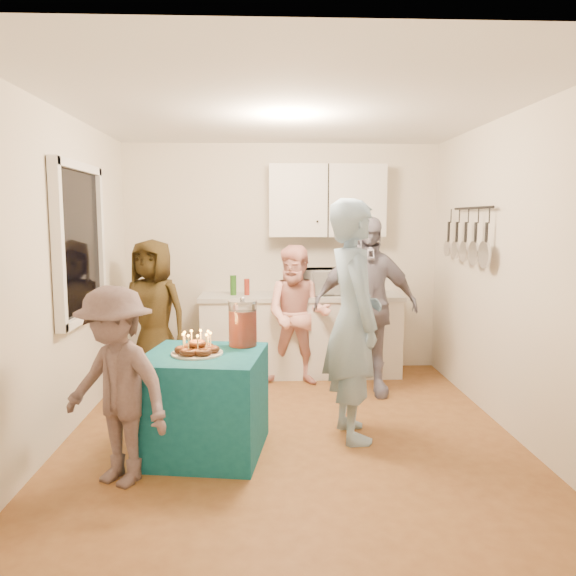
{
  "coord_description": "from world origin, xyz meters",
  "views": [
    {
      "loc": [
        -0.21,
        -4.5,
        1.75
      ],
      "look_at": [
        0.0,
        0.35,
        1.15
      ],
      "focal_mm": 35.0,
      "sensor_mm": 36.0,
      "label": 1
    }
  ],
  "objects_px": {
    "party_table": "(204,403)",
    "man_birthday": "(353,320)",
    "child_near_left": "(116,386)",
    "woman_back_left": "(153,314)",
    "counter": "(301,337)",
    "microwave": "(321,282)",
    "punch_jar": "(243,324)",
    "woman_back_right": "(366,306)",
    "woman_back_center": "(298,315)"
  },
  "relations": [
    {
      "from": "party_table",
      "to": "man_birthday",
      "type": "bearing_deg",
      "value": 13.04
    },
    {
      "from": "child_near_left",
      "to": "woman_back_left",
      "type": "bearing_deg",
      "value": 125.5
    },
    {
      "from": "counter",
      "to": "man_birthday",
      "type": "distance_m",
      "value": 1.95
    },
    {
      "from": "microwave",
      "to": "woman_back_left",
      "type": "relative_size",
      "value": 0.34
    },
    {
      "from": "party_table",
      "to": "woman_back_left",
      "type": "bearing_deg",
      "value": 112.53
    },
    {
      "from": "microwave",
      "to": "punch_jar",
      "type": "relative_size",
      "value": 1.53
    },
    {
      "from": "man_birthday",
      "to": "woman_back_right",
      "type": "distance_m",
      "value": 1.14
    },
    {
      "from": "punch_jar",
      "to": "woman_back_right",
      "type": "height_order",
      "value": "woman_back_right"
    },
    {
      "from": "microwave",
      "to": "child_near_left",
      "type": "bearing_deg",
      "value": -127.63
    },
    {
      "from": "party_table",
      "to": "woman_back_left",
      "type": "distance_m",
      "value": 1.84
    },
    {
      "from": "party_table",
      "to": "child_near_left",
      "type": "distance_m",
      "value": 0.75
    },
    {
      "from": "punch_jar",
      "to": "man_birthday",
      "type": "xyz_separation_m",
      "value": [
        0.87,
        0.03,
        0.02
      ]
    },
    {
      "from": "punch_jar",
      "to": "man_birthday",
      "type": "height_order",
      "value": "man_birthday"
    },
    {
      "from": "man_birthday",
      "to": "woman_back_right",
      "type": "height_order",
      "value": "man_birthday"
    },
    {
      "from": "counter",
      "to": "party_table",
      "type": "bearing_deg",
      "value": -112.14
    },
    {
      "from": "microwave",
      "to": "man_birthday",
      "type": "height_order",
      "value": "man_birthday"
    },
    {
      "from": "woman_back_left",
      "to": "counter",
      "type": "bearing_deg",
      "value": 35.17
    },
    {
      "from": "microwave",
      "to": "man_birthday",
      "type": "xyz_separation_m",
      "value": [
        0.07,
        -1.85,
        -0.1
      ]
    },
    {
      "from": "party_table",
      "to": "man_birthday",
      "type": "xyz_separation_m",
      "value": [
        1.16,
        0.27,
        0.57
      ]
    },
    {
      "from": "man_birthday",
      "to": "woman_back_center",
      "type": "relative_size",
      "value": 1.29
    },
    {
      "from": "woman_back_center",
      "to": "woman_back_right",
      "type": "bearing_deg",
      "value": -19.05
    },
    {
      "from": "counter",
      "to": "woman_back_center",
      "type": "distance_m",
      "value": 0.49
    },
    {
      "from": "man_birthday",
      "to": "woman_back_left",
      "type": "xyz_separation_m",
      "value": [
        -1.85,
        1.4,
        -0.18
      ]
    },
    {
      "from": "punch_jar",
      "to": "child_near_left",
      "type": "height_order",
      "value": "child_near_left"
    },
    {
      "from": "woman_back_center",
      "to": "child_near_left",
      "type": "xyz_separation_m",
      "value": [
        -1.33,
        -2.21,
        -0.08
      ]
    },
    {
      "from": "microwave",
      "to": "woman_back_center",
      "type": "distance_m",
      "value": 0.57
    },
    {
      "from": "woman_back_left",
      "to": "man_birthday",
      "type": "bearing_deg",
      "value": -18.19
    },
    {
      "from": "woman_back_center",
      "to": "child_near_left",
      "type": "bearing_deg",
      "value": -109.91
    },
    {
      "from": "party_table",
      "to": "woman_back_left",
      "type": "xyz_separation_m",
      "value": [
        -0.69,
        1.66,
        0.39
      ]
    },
    {
      "from": "punch_jar",
      "to": "party_table",
      "type": "bearing_deg",
      "value": -139.81
    },
    {
      "from": "counter",
      "to": "party_table",
      "type": "distance_m",
      "value": 2.29
    },
    {
      "from": "microwave",
      "to": "party_table",
      "type": "xyz_separation_m",
      "value": [
        -1.09,
        -2.12,
        -0.67
      ]
    },
    {
      "from": "woman_back_right",
      "to": "punch_jar",
      "type": "bearing_deg",
      "value": -136.68
    },
    {
      "from": "counter",
      "to": "child_near_left",
      "type": "distance_m",
      "value": 2.94
    },
    {
      "from": "man_birthday",
      "to": "woman_back_right",
      "type": "bearing_deg",
      "value": -22.72
    },
    {
      "from": "punch_jar",
      "to": "man_birthday",
      "type": "distance_m",
      "value": 0.88
    },
    {
      "from": "man_birthday",
      "to": "party_table",
      "type": "bearing_deg",
      "value": 95.54
    },
    {
      "from": "man_birthday",
      "to": "child_near_left",
      "type": "distance_m",
      "value": 1.86
    },
    {
      "from": "man_birthday",
      "to": "woman_back_center",
      "type": "height_order",
      "value": "man_birthday"
    },
    {
      "from": "microwave",
      "to": "child_near_left",
      "type": "height_order",
      "value": "child_near_left"
    },
    {
      "from": "counter",
      "to": "woman_back_right",
      "type": "xyz_separation_m",
      "value": [
        0.59,
        -0.76,
        0.46
      ]
    },
    {
      "from": "punch_jar",
      "to": "counter",
      "type": "bearing_deg",
      "value": 72.91
    },
    {
      "from": "microwave",
      "to": "child_near_left",
      "type": "xyz_separation_m",
      "value": [
        -1.61,
        -2.59,
        -0.39
      ]
    },
    {
      "from": "woman_back_right",
      "to": "counter",
      "type": "bearing_deg",
      "value": 127.77
    },
    {
      "from": "man_birthday",
      "to": "woman_back_left",
      "type": "bearing_deg",
      "value": 45.45
    },
    {
      "from": "microwave",
      "to": "child_near_left",
      "type": "distance_m",
      "value": 3.07
    },
    {
      "from": "counter",
      "to": "child_near_left",
      "type": "relative_size",
      "value": 1.67
    },
    {
      "from": "woman_back_right",
      "to": "party_table",
      "type": "bearing_deg",
      "value": -137.35
    },
    {
      "from": "woman_back_center",
      "to": "child_near_left",
      "type": "height_order",
      "value": "woman_back_center"
    },
    {
      "from": "child_near_left",
      "to": "punch_jar",
      "type": "bearing_deg",
      "value": 72.26
    }
  ]
}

